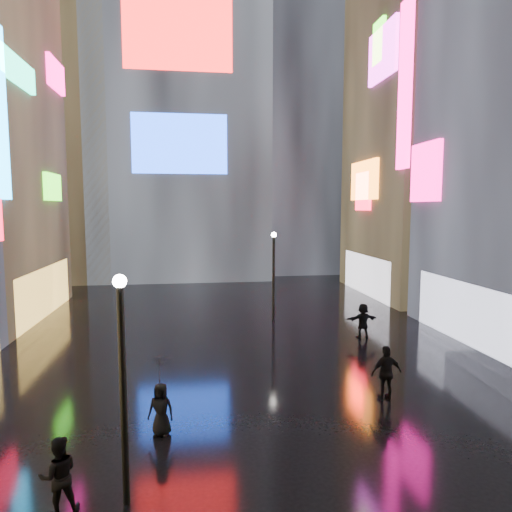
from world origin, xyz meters
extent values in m
plane|color=black|center=(0.00, 20.00, 0.00)|extent=(140.00, 140.00, 0.00)
cube|color=#FFC659|center=(-11.10, 26.00, 1.50)|extent=(0.20, 10.00, 3.00)
cube|color=#3DE119|center=(-10.85, 27.82, 7.91)|extent=(0.25, 3.00, 1.71)
cube|color=#19EDAA|center=(-10.85, 22.61, 13.61)|extent=(0.25, 4.84, 1.37)
cube|color=#FA0C7B|center=(-10.85, 29.70, 15.31)|extent=(0.25, 3.32, 1.94)
cube|color=white|center=(11.10, 17.00, 1.50)|extent=(0.20, 9.00, 3.00)
cube|color=#FA0C7B|center=(10.85, 21.12, 8.58)|extent=(0.25, 2.99, 3.26)
cube|color=#FA0C7B|center=(10.85, 24.00, 14.00)|extent=(0.25, 1.40, 10.00)
cube|color=black|center=(16.00, 30.00, 14.00)|extent=(10.00, 12.00, 28.00)
cube|color=white|center=(11.10, 30.00, 1.50)|extent=(0.20, 9.00, 3.00)
cube|color=orange|center=(10.85, 30.32, 8.66)|extent=(0.25, 4.92, 2.91)
cube|color=#FA32EC|center=(10.85, 27.51, 17.02)|extent=(0.25, 4.36, 3.46)
cube|color=#FA0C28|center=(10.85, 30.44, 7.84)|extent=(0.25, 2.63, 2.87)
cube|color=#3DE119|center=(10.85, 28.19, 17.94)|extent=(0.25, 1.69, 2.90)
cube|color=black|center=(-3.00, 44.00, 21.00)|extent=(16.00, 14.00, 42.00)
cube|color=#FF1414|center=(-3.00, 36.90, 21.00)|extent=(9.00, 0.20, 6.00)
cube|color=#194CFF|center=(-3.00, 36.90, 12.00)|extent=(8.00, 0.20, 5.00)
cube|color=black|center=(9.00, 46.00, 17.00)|extent=(12.00, 12.00, 34.00)
cube|color=black|center=(-14.00, 42.00, 13.00)|extent=(10.00, 10.00, 26.00)
cylinder|color=black|center=(-3.66, 6.90, 2.50)|extent=(0.16, 0.16, 5.00)
sphere|color=white|center=(-3.66, 6.90, 5.05)|extent=(0.30, 0.30, 0.30)
cylinder|color=black|center=(2.60, 22.99, 2.50)|extent=(0.16, 0.16, 5.00)
sphere|color=white|center=(2.60, 22.99, 5.05)|extent=(0.30, 0.30, 0.30)
imported|color=black|center=(-5.06, 6.80, 0.85)|extent=(0.98, 0.86, 1.70)
imported|color=black|center=(4.45, 11.40, 0.95)|extent=(1.14, 0.53, 1.89)
imported|color=black|center=(-3.09, 9.96, 0.77)|extent=(0.86, 0.67, 1.54)
imported|color=black|center=(6.45, 18.71, 0.89)|extent=(1.69, 0.67, 1.77)
imported|color=black|center=(-3.09, 9.96, 1.95)|extent=(1.18, 1.17, 0.81)
camera|label=1|loc=(-2.13, -3.01, 6.61)|focal=32.00mm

